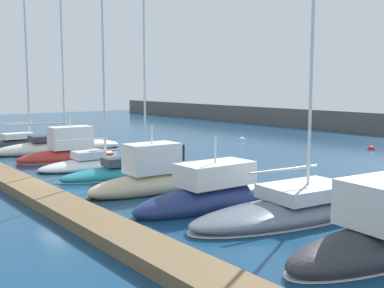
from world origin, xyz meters
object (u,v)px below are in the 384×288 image
at_px(mooring_buoy_red, 371,150).
at_px(sailboat_charcoal_nearest, 25,143).
at_px(sailboat_teal_fifth, 136,170).
at_px(sailboat_slate_eighth, 301,206).
at_px(sailboat_ivory_second, 59,147).
at_px(motorboat_red_third, 69,151).
at_px(motorboat_navy_seventh, 211,195).
at_px(motorboat_sand_sixth, 154,179).
at_px(sailboat_white_fourth, 98,163).
at_px(mooring_buoy_white, 242,140).

bearing_deg(mooring_buoy_red, sailboat_charcoal_nearest, -128.84).
height_order(sailboat_teal_fifth, mooring_buoy_red, sailboat_teal_fifth).
bearing_deg(sailboat_slate_eighth, sailboat_ivory_second, 97.62).
xyz_separation_m(motorboat_red_third, sailboat_teal_fifth, (7.44, 0.75, -0.28)).
relative_size(motorboat_red_third, motorboat_navy_seventh, 0.94).
xyz_separation_m(motorboat_sand_sixth, motorboat_navy_seventh, (3.87, 0.32, -0.10)).
bearing_deg(sailboat_ivory_second, motorboat_navy_seventh, -89.39).
height_order(sailboat_charcoal_nearest, mooring_buoy_red, sailboat_charcoal_nearest).
relative_size(sailboat_white_fourth, mooring_buoy_red, 26.19).
height_order(sailboat_charcoal_nearest, mooring_buoy_white, sailboat_charcoal_nearest).
bearing_deg(sailboat_charcoal_nearest, mooring_buoy_red, -36.82).
relative_size(motorboat_red_third, mooring_buoy_white, 11.89).
bearing_deg(mooring_buoy_red, motorboat_navy_seventh, -74.32).
xyz_separation_m(motorboat_navy_seventh, mooring_buoy_red, (-5.84, 20.79, -0.46)).
relative_size(motorboat_red_third, sailboat_teal_fifth, 0.43).
bearing_deg(sailboat_ivory_second, motorboat_sand_sixth, -91.43).
xyz_separation_m(sailboat_ivory_second, motorboat_red_third, (4.13, -0.98, 0.21)).
relative_size(sailboat_charcoal_nearest, motorboat_navy_seventh, 1.64).
bearing_deg(sailboat_white_fourth, sailboat_charcoal_nearest, 95.38).
relative_size(motorboat_sand_sixth, sailboat_slate_eighth, 0.35).
height_order(motorboat_red_third, motorboat_navy_seventh, motorboat_navy_seventh).
distance_m(sailboat_ivory_second, sailboat_slate_eighth, 22.46).
relative_size(sailboat_ivory_second, sailboat_white_fourth, 1.20).
bearing_deg(motorboat_red_third, sailboat_charcoal_nearest, 96.71).
bearing_deg(motorboat_red_third, sailboat_ivory_second, 80.49).
bearing_deg(sailboat_teal_fifth, sailboat_white_fourth, 103.48).
distance_m(sailboat_charcoal_nearest, sailboat_ivory_second, 3.74).
relative_size(sailboat_charcoal_nearest, sailboat_ivory_second, 0.68).
height_order(motorboat_red_third, motorboat_sand_sixth, motorboat_sand_sixth).
distance_m(motorboat_red_third, mooring_buoy_white, 16.99).
distance_m(sailboat_charcoal_nearest, sailboat_white_fourth, 11.42).
bearing_deg(motorboat_navy_seventh, sailboat_teal_fifth, 84.07).
bearing_deg(mooring_buoy_red, sailboat_slate_eighth, -64.52).
relative_size(sailboat_ivory_second, mooring_buoy_white, 30.27).
xyz_separation_m(motorboat_sand_sixth, mooring_buoy_red, (-1.96, 21.11, -0.56)).
bearing_deg(sailboat_ivory_second, sailboat_teal_fifth, -87.06).
bearing_deg(mooring_buoy_red, motorboat_red_third, -114.26).
bearing_deg(motorboat_sand_sixth, sailboat_slate_eighth, -71.38).
height_order(motorboat_red_third, sailboat_teal_fifth, sailboat_teal_fifth).
distance_m(sailboat_white_fourth, mooring_buoy_white, 17.42).
bearing_deg(motorboat_red_third, sailboat_white_fourth, -82.00).
bearing_deg(mooring_buoy_white, sailboat_charcoal_nearest, -109.93).
xyz_separation_m(sailboat_ivory_second, motorboat_sand_sixth, (15.38, -1.48, 0.20)).
bearing_deg(sailboat_charcoal_nearest, sailboat_white_fourth, -84.66).
height_order(motorboat_sand_sixth, mooring_buoy_red, motorboat_sand_sixth).
distance_m(motorboat_navy_seventh, mooring_buoy_white, 23.75).
bearing_deg(sailboat_slate_eighth, mooring_buoy_red, 31.40).
xyz_separation_m(motorboat_sand_sixth, sailboat_slate_eighth, (7.07, 2.15, -0.19)).
distance_m(sailboat_white_fourth, mooring_buoy_red, 21.06).
distance_m(sailboat_slate_eighth, mooring_buoy_white, 24.90).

